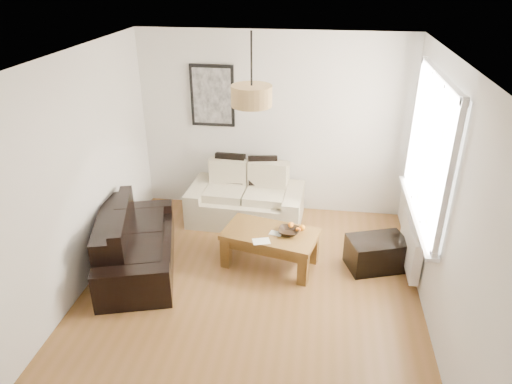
# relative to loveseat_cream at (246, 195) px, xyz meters

# --- Properties ---
(floor) EXTENTS (4.50, 4.50, 0.00)m
(floor) POSITION_rel_loveseat_cream_xyz_m (0.31, -1.78, -0.40)
(floor) COLOR brown
(floor) RESTS_ON ground
(ceiling) EXTENTS (3.80, 4.50, 0.00)m
(ceiling) POSITION_rel_loveseat_cream_xyz_m (0.31, -1.78, 2.20)
(ceiling) COLOR white
(ceiling) RESTS_ON floor
(wall_back) EXTENTS (3.80, 0.04, 2.60)m
(wall_back) POSITION_rel_loveseat_cream_xyz_m (0.31, 0.47, 0.90)
(wall_back) COLOR silver
(wall_back) RESTS_ON floor
(wall_front) EXTENTS (3.80, 0.04, 2.60)m
(wall_front) POSITION_rel_loveseat_cream_xyz_m (0.31, -4.03, 0.90)
(wall_front) COLOR silver
(wall_front) RESTS_ON floor
(wall_left) EXTENTS (0.04, 4.50, 2.60)m
(wall_left) POSITION_rel_loveseat_cream_xyz_m (-1.59, -1.78, 0.90)
(wall_left) COLOR silver
(wall_left) RESTS_ON floor
(wall_right) EXTENTS (0.04, 4.50, 2.60)m
(wall_right) POSITION_rel_loveseat_cream_xyz_m (2.21, -1.78, 0.90)
(wall_right) COLOR silver
(wall_right) RESTS_ON floor
(window_bay) EXTENTS (0.14, 1.90, 1.60)m
(window_bay) POSITION_rel_loveseat_cream_xyz_m (2.17, -0.98, 1.20)
(window_bay) COLOR white
(window_bay) RESTS_ON wall_right
(radiator) EXTENTS (0.10, 0.90, 0.52)m
(radiator) POSITION_rel_loveseat_cream_xyz_m (2.13, -0.98, -0.02)
(radiator) COLOR white
(radiator) RESTS_ON wall_right
(poster) EXTENTS (0.62, 0.04, 0.87)m
(poster) POSITION_rel_loveseat_cream_xyz_m (-0.54, 0.44, 1.30)
(poster) COLOR black
(poster) RESTS_ON wall_back
(pendant_shade) EXTENTS (0.40, 0.40, 0.20)m
(pendant_shade) POSITION_rel_loveseat_cream_xyz_m (0.31, -1.48, 1.83)
(pendant_shade) COLOR tan
(pendant_shade) RESTS_ON ceiling
(loveseat_cream) EXTENTS (1.64, 0.94, 0.80)m
(loveseat_cream) POSITION_rel_loveseat_cream_xyz_m (0.00, 0.00, 0.00)
(loveseat_cream) COLOR #C0B79B
(loveseat_cream) RESTS_ON floor
(sofa_leather) EXTENTS (1.27, 1.86, 0.73)m
(sofa_leather) POSITION_rel_loveseat_cream_xyz_m (-1.12, -1.34, -0.03)
(sofa_leather) COLOR black
(sofa_leather) RESTS_ON floor
(coffee_table) EXTENTS (1.23, 0.85, 0.46)m
(coffee_table) POSITION_rel_loveseat_cream_xyz_m (0.47, -1.05, -0.17)
(coffee_table) COLOR brown
(coffee_table) RESTS_ON floor
(ottoman) EXTENTS (0.79, 0.64, 0.39)m
(ottoman) POSITION_rel_loveseat_cream_xyz_m (1.76, -0.93, -0.20)
(ottoman) COLOR black
(ottoman) RESTS_ON floor
(cushion_left) EXTENTS (0.43, 0.15, 0.43)m
(cushion_left) POSITION_rel_loveseat_cream_xyz_m (-0.26, 0.19, 0.32)
(cushion_left) COLOR black
(cushion_left) RESTS_ON loveseat_cream
(cushion_right) EXTENTS (0.43, 0.20, 0.41)m
(cushion_right) POSITION_rel_loveseat_cream_xyz_m (0.21, 0.19, 0.32)
(cushion_right) COLOR black
(cushion_right) RESTS_ON loveseat_cream
(fruit_bowl) EXTENTS (0.28, 0.28, 0.06)m
(fruit_bowl) POSITION_rel_loveseat_cream_xyz_m (0.70, -1.06, 0.09)
(fruit_bowl) COLOR black
(fruit_bowl) RESTS_ON coffee_table
(orange_a) EXTENTS (0.07, 0.07, 0.06)m
(orange_a) POSITION_rel_loveseat_cream_xyz_m (0.80, -1.01, 0.10)
(orange_a) COLOR orange
(orange_a) RESTS_ON fruit_bowl
(orange_b) EXTENTS (0.09, 0.09, 0.07)m
(orange_b) POSITION_rel_loveseat_cream_xyz_m (0.85, -0.96, 0.10)
(orange_b) COLOR orange
(orange_b) RESTS_ON fruit_bowl
(orange_c) EXTENTS (0.10, 0.10, 0.08)m
(orange_c) POSITION_rel_loveseat_cream_xyz_m (0.71, -0.92, 0.10)
(orange_c) COLOR orange
(orange_c) RESTS_ON fruit_bowl
(papers) EXTENTS (0.23, 0.19, 0.01)m
(papers) POSITION_rel_loveseat_cream_xyz_m (0.39, -1.27, 0.06)
(papers) COLOR silver
(papers) RESTS_ON coffee_table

